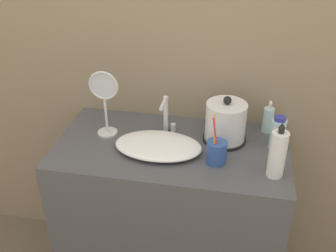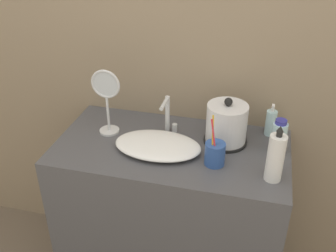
# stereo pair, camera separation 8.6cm
# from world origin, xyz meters

# --- Properties ---
(wall_back) EXTENTS (6.00, 0.04, 2.60)m
(wall_back) POSITION_xyz_m (0.00, 0.56, 1.30)
(wall_back) COLOR gray
(wall_back) RESTS_ON ground_plane
(vanity_counter) EXTENTS (1.03, 0.54, 0.87)m
(vanity_counter) POSITION_xyz_m (0.00, 0.27, 0.43)
(vanity_counter) COLOR #4C4C51
(vanity_counter) RESTS_ON ground_plane
(sink_basin) EXTENTS (0.38, 0.24, 0.05)m
(sink_basin) POSITION_xyz_m (-0.05, 0.23, 0.89)
(sink_basin) COLOR white
(sink_basin) RESTS_ON vanity_counter
(faucet) EXTENTS (0.06, 0.12, 0.18)m
(faucet) POSITION_xyz_m (-0.04, 0.38, 0.96)
(faucet) COLOR silver
(faucet) RESTS_ON vanity_counter
(electric_kettle) EXTENTS (0.19, 0.19, 0.22)m
(electric_kettle) POSITION_xyz_m (0.23, 0.36, 0.95)
(electric_kettle) COLOR black
(electric_kettle) RESTS_ON vanity_counter
(toothbrush_cup) EXTENTS (0.08, 0.08, 0.23)m
(toothbrush_cup) POSITION_xyz_m (0.20, 0.19, 0.92)
(toothbrush_cup) COLOR #2D519E
(toothbrush_cup) RESTS_ON vanity_counter
(lotion_bottle) EXTENTS (0.05, 0.05, 0.16)m
(lotion_bottle) POSITION_xyz_m (0.42, 0.48, 0.93)
(lotion_bottle) COLOR silver
(lotion_bottle) RESTS_ON vanity_counter
(shampoo_bottle) EXTENTS (0.07, 0.07, 0.24)m
(shampoo_bottle) POSITION_xyz_m (0.44, 0.14, 0.97)
(shampoo_bottle) COLOR white
(shampoo_bottle) RESTS_ON vanity_counter
(mouthwash_bottle) EXTENTS (0.06, 0.06, 0.16)m
(mouthwash_bottle) POSITION_xyz_m (0.45, 0.34, 0.94)
(mouthwash_bottle) COLOR silver
(mouthwash_bottle) RESTS_ON vanity_counter
(vanity_mirror) EXTENTS (0.14, 0.09, 0.31)m
(vanity_mirror) POSITION_xyz_m (-0.31, 0.32, 1.05)
(vanity_mirror) COLOR silver
(vanity_mirror) RESTS_ON vanity_counter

